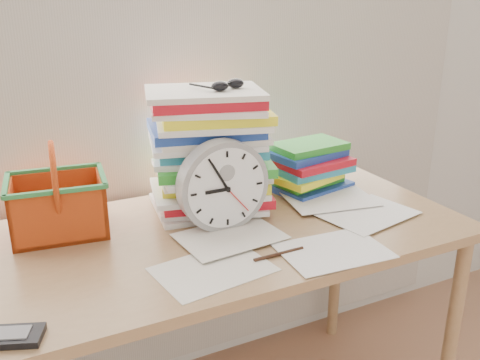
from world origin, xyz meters
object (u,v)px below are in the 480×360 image
paper_stack (211,150)px  book_stack (306,167)px  desk (222,253)px  basket (56,189)px  calculator (4,337)px  clock (223,185)px

paper_stack → book_stack: paper_stack is taller
paper_stack → book_stack: (0.35, 0.00, -0.10)m
desk → basket: 0.49m
desk → book_stack: bearing=23.0°
calculator → book_stack: bearing=45.6°
desk → clock: size_ratio=5.36×
paper_stack → clock: 0.17m
basket → clock: bearing=-16.2°
paper_stack → clock: size_ratio=1.42×
clock → basket: size_ratio=1.01×
calculator → basket: bearing=89.9°
desk → paper_stack: paper_stack is taller
paper_stack → basket: (-0.45, 0.02, -0.06)m
desk → paper_stack: 0.31m
book_stack → calculator: bearing=-155.9°
book_stack → calculator: book_stack is taller
book_stack → basket: (-0.80, 0.02, 0.05)m
desk → paper_stack: size_ratio=3.77×
paper_stack → calculator: (-0.63, -0.43, -0.18)m
clock → basket: bearing=156.9°
paper_stack → book_stack: bearing=0.6°
paper_stack → calculator: size_ratio=2.56×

